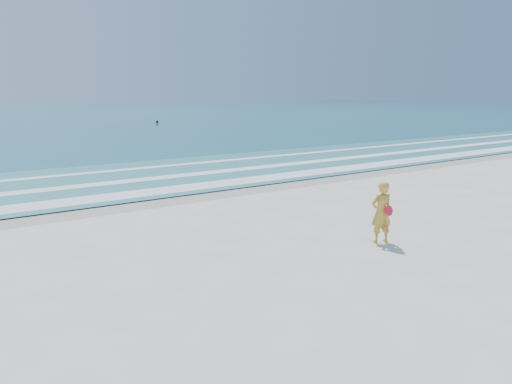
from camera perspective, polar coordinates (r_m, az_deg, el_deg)
ground at (r=12.14m, az=11.92°, el=-7.53°), size 400.00×400.00×0.00m
wet_sand at (r=19.15m, az=-8.30°, el=-0.50°), size 400.00×2.40×0.00m
shallow at (r=23.62m, az=-13.92°, el=1.61°), size 400.00×10.00×0.01m
foam_near at (r=20.28m, az=-10.00°, el=0.25°), size 400.00×1.40×0.01m
foam_mid at (r=22.89m, az=-13.17°, el=1.37°), size 400.00×0.90×0.01m
foam_far at (r=25.94m, az=-15.99°, el=2.36°), size 400.00×0.60×0.01m
buoy at (r=66.73m, az=-11.23°, el=7.88°), size 0.36×0.36×0.36m
woman at (r=13.36m, az=14.13°, el=-2.29°), size 0.67×0.53×1.62m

